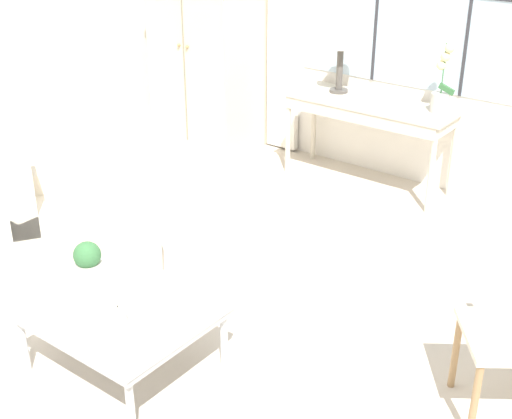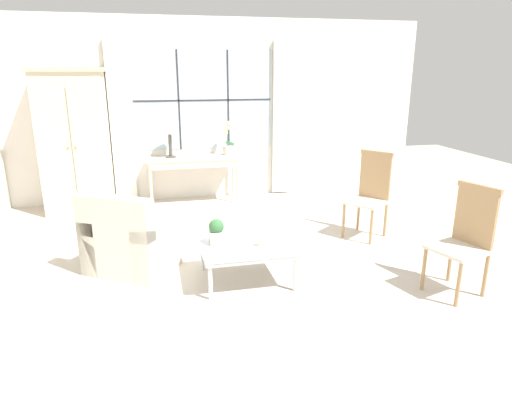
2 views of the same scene
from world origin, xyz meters
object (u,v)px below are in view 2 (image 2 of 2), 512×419
(pillar_candle, at_px, (262,242))
(table_lamp, at_px, (169,128))
(accent_chair_wooden, at_px, (466,234))
(side_chair_wooden, at_px, (371,190))
(coffee_table, at_px, (246,247))
(potted_plant_small, at_px, (216,231))
(armchair_upholstered, at_px, (136,241))
(armoire, at_px, (75,141))
(potted_orchid, at_px, (227,143))
(console_table, at_px, (193,162))

(pillar_candle, bearing_deg, table_lamp, 102.56)
(accent_chair_wooden, relative_size, pillar_candle, 8.37)
(side_chair_wooden, distance_m, accent_chair_wooden, 1.63)
(coffee_table, xyz_separation_m, potted_plant_small, (-0.28, 0.04, 0.17))
(armchair_upholstered, bearing_deg, coffee_table, -28.82)
(armoire, distance_m, pillar_candle, 3.70)
(potted_orchid, xyz_separation_m, armchair_upholstered, (-1.40, -2.43, -0.63))
(accent_chair_wooden, distance_m, coffee_table, 2.07)
(armoire, relative_size, potted_plant_small, 8.19)
(armoire, bearing_deg, accent_chair_wooden, -42.79)
(console_table, xyz_separation_m, pillar_candle, (0.36, -3.08, -0.19))
(table_lamp, distance_m, coffee_table, 3.16)
(side_chair_wooden, relative_size, coffee_table, 1.18)
(potted_orchid, relative_size, side_chair_wooden, 0.50)
(console_table, bearing_deg, pillar_candle, -83.28)
(accent_chair_wooden, bearing_deg, armchair_upholstered, 157.10)
(side_chair_wooden, distance_m, pillar_candle, 1.98)
(console_table, bearing_deg, table_lamp, 171.50)
(armchair_upholstered, relative_size, side_chair_wooden, 1.10)
(potted_plant_small, bearing_deg, console_table, 88.93)
(potted_plant_small, bearing_deg, side_chair_wooden, 23.52)
(pillar_candle, bearing_deg, armchair_upholstered, 149.12)
(table_lamp, relative_size, accent_chair_wooden, 0.57)
(console_table, bearing_deg, potted_plant_small, -91.07)
(coffee_table, height_order, potted_plant_small, potted_plant_small)
(armoire, xyz_separation_m, table_lamp, (1.35, 0.11, 0.14))
(armchair_upholstered, relative_size, potted_plant_small, 4.68)
(console_table, xyz_separation_m, accent_chair_wooden, (2.17, -3.63, -0.07))
(side_chair_wooden, relative_size, accent_chair_wooden, 1.04)
(pillar_candle, bearing_deg, armoire, 124.20)
(console_table, distance_m, pillar_candle, 3.11)
(potted_orchid, height_order, armchair_upholstered, potted_orchid)
(pillar_candle, bearing_deg, accent_chair_wooden, -16.97)
(armoire, height_order, console_table, armoire)
(accent_chair_wooden, bearing_deg, potted_plant_small, 161.92)
(potted_plant_small, height_order, pillar_candle, potted_plant_small)
(table_lamp, height_order, potted_plant_small, table_lamp)
(console_table, height_order, coffee_table, console_table)
(console_table, xyz_separation_m, potted_orchid, (0.56, 0.07, 0.27))
(potted_orchid, relative_size, accent_chair_wooden, 0.52)
(armchair_upholstered, bearing_deg, accent_chair_wooden, -22.90)
(side_chair_wooden, xyz_separation_m, accent_chair_wooden, (0.15, -1.63, -0.02))
(table_lamp, xyz_separation_m, armchair_upholstered, (-0.51, -2.41, -0.89))
(armchair_upholstered, xyz_separation_m, pillar_candle, (1.21, -0.72, 0.16))
(table_lamp, bearing_deg, accent_chair_wooden, -55.79)
(armoire, xyz_separation_m, potted_plant_small, (1.63, -2.85, -0.51))
(side_chair_wooden, height_order, accent_chair_wooden, side_chair_wooden)
(armoire, height_order, side_chair_wooden, armoire)
(side_chair_wooden, relative_size, potted_plant_small, 4.24)
(potted_plant_small, bearing_deg, accent_chair_wooden, -18.08)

